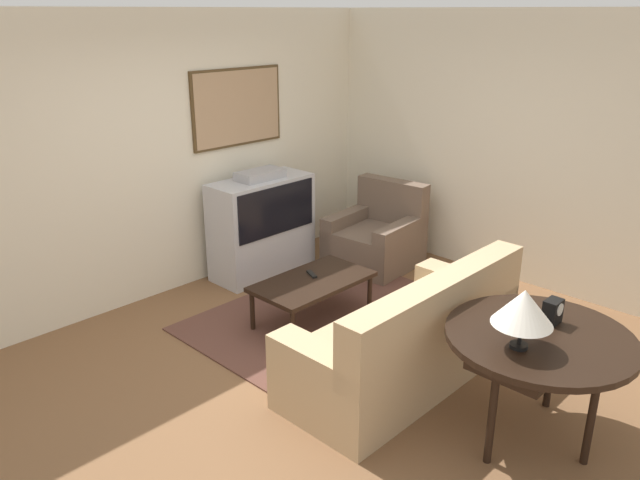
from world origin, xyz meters
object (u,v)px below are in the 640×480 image
tv (262,225)px  mantel_clock (553,312)px  table_lamp (523,308)px  couch (407,342)px  armchair (376,239)px  coffee_table (313,284)px  console_table (540,344)px

tv → mantel_clock: size_ratio=6.89×
tv → mantel_clock: tv is taller
table_lamp → mantel_clock: bearing=-0.1°
tv → couch: size_ratio=0.57×
couch → armchair: bearing=-135.1°
tv → armchair: bearing=-35.2°
coffee_table → couch: bearing=-98.9°
armchair → console_table: 3.13m
armchair → tv: bearing=-130.7°
console_table → table_lamp: bearing=173.8°
couch → table_lamp: table_lamp is taller
coffee_table → tv: bearing=70.0°
tv → table_lamp: size_ratio=2.97×
couch → coffee_table: size_ratio=1.81×
coffee_table → table_lamp: table_lamp is taller
couch → armchair: size_ratio=2.06×
couch → armchair: (1.65, 1.65, -0.03)m
armchair → coffee_table: (-1.46, -0.46, 0.08)m
coffee_table → mantel_clock: bearing=-89.3°
tv → couch: bearing=-104.6°
coffee_table → table_lamp: size_ratio=2.86×
console_table → mantel_clock: mantel_clock is taller
console_table → armchair: bearing=58.3°
armchair → mantel_clock: mantel_clock is taller
console_table → coffee_table: bearing=85.6°
armchair → couch: bearing=-50.6°
armchair → coffee_table: 1.53m
console_table → table_lamp: 0.41m
armchair → coffee_table: bearing=-78.2°
coffee_table → mantel_clock: 2.21m
coffee_table → table_lamp: bearing=-100.8°
console_table → table_lamp: (-0.24, 0.03, 0.33)m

